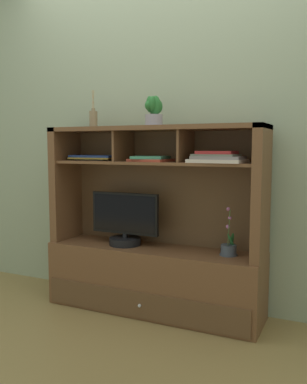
# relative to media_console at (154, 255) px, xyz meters

# --- Properties ---
(floor_plane) EXTENTS (6.00, 6.00, 0.02)m
(floor_plane) POSITION_rel_media_console_xyz_m (0.00, -0.01, -0.41)
(floor_plane) COLOR olive
(floor_plane) RESTS_ON ground
(back_wall) EXTENTS (6.00, 0.02, 2.80)m
(back_wall) POSITION_rel_media_console_xyz_m (0.00, 0.22, 1.00)
(back_wall) COLOR #9AA789
(back_wall) RESTS_ON ground
(media_console) EXTENTS (1.53, 0.43, 1.29)m
(media_console) POSITION_rel_media_console_xyz_m (0.00, 0.00, 0.00)
(media_console) COLOR brown
(media_console) RESTS_ON ground
(tv_monitor) EXTENTS (0.52, 0.23, 0.38)m
(tv_monitor) POSITION_rel_media_console_xyz_m (-0.22, -0.03, 0.21)
(tv_monitor) COLOR black
(tv_monitor) RESTS_ON media_console
(potted_orchid) EXTENTS (0.12, 0.12, 0.31)m
(potted_orchid) POSITION_rel_media_console_xyz_m (0.53, 0.00, 0.10)
(potted_orchid) COLOR #424B57
(potted_orchid) RESTS_ON media_console
(magazine_stack_left) EXTENTS (0.35, 0.26, 0.07)m
(magazine_stack_left) POSITION_rel_media_console_xyz_m (0.47, -0.06, 0.69)
(magazine_stack_left) COLOR beige
(magazine_stack_left) RESTS_ON media_console
(magazine_stack_centre) EXTENTS (0.35, 0.22, 0.04)m
(magazine_stack_centre) POSITION_rel_media_console_xyz_m (-0.50, 0.03, 0.68)
(magazine_stack_centre) COLOR #2E3741
(magazine_stack_centre) RESTS_ON media_console
(magazine_stack_right) EXTENTS (0.28, 0.23, 0.04)m
(magazine_stack_right) POSITION_rel_media_console_xyz_m (0.00, -0.05, 0.67)
(magazine_stack_right) COLOR #A43929
(magazine_stack_right) RESTS_ON media_console
(diffuser_bottle) EXTENTS (0.06, 0.06, 0.27)m
(diffuser_bottle) POSITION_rel_media_console_xyz_m (-0.50, 0.01, 0.96)
(diffuser_bottle) COLOR #857050
(diffuser_bottle) RESTS_ON media_console
(potted_succulent) EXTENTS (0.14, 0.14, 0.20)m
(potted_succulent) POSITION_rel_media_console_xyz_m (-0.00, -0.00, 0.99)
(potted_succulent) COLOR #958F9B
(potted_succulent) RESTS_ON media_console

